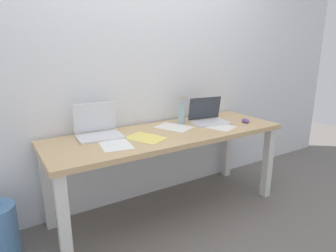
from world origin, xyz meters
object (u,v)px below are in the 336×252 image
Objects in this scene: laptop_left at (98,129)px; laptop_right at (208,117)px; desk at (168,142)px; computer_mouse at (246,121)px; beer_bottle at (181,113)px.

laptop_left reaches higher than laptop_right.
desk is at bearing -18.83° from laptop_left.
laptop_right reaches higher than computer_mouse.
desk is at bearing -165.62° from computer_mouse.
beer_bottle is (-0.23, 0.10, 0.05)m from laptop_right.
laptop_left is 1.34m from computer_mouse.
laptop_right is 3.53× the size of computer_mouse.
laptop_right is (1.00, -0.12, -0.01)m from laptop_left.
computer_mouse is at bearing -8.65° from desk.
desk is at bearing -146.71° from beer_bottle.
desk is 8.04× the size of beer_bottle.
laptop_right is (0.47, 0.06, 0.14)m from desk.
desk is 0.35m from beer_bottle.
laptop_right is at bearing -23.84° from beer_bottle.
laptop_left reaches higher than beer_bottle.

